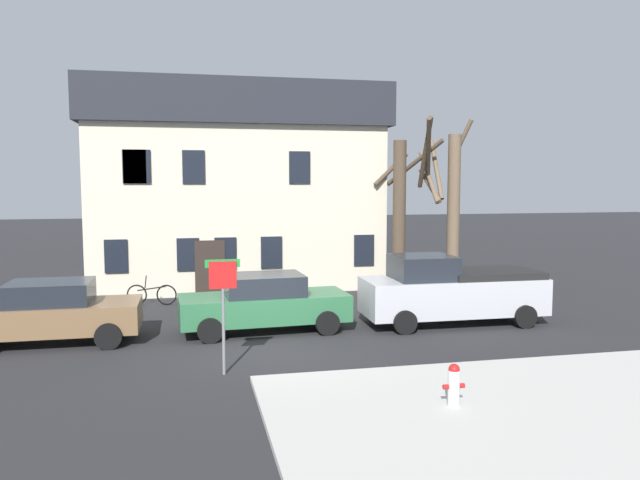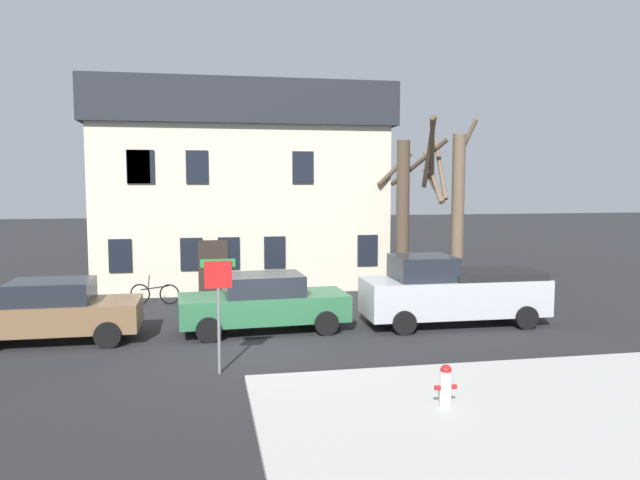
# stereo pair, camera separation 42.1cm
# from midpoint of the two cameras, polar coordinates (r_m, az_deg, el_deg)

# --- Properties ---
(ground_plane) EXTENTS (120.00, 120.00, 0.00)m
(ground_plane) POSITION_cam_midpoint_polar(r_m,az_deg,el_deg) (15.84, -5.51, -10.20)
(ground_plane) COLOR #262628
(sidewalk_slab) EXTENTS (11.32, 6.52, 0.12)m
(sidewalk_slab) POSITION_cam_midpoint_polar(r_m,az_deg,el_deg) (12.42, 22.07, -14.75)
(sidewalk_slab) COLOR #B7B5AD
(sidewalk_slab) RESTS_ON ground_plane
(building_main) EXTENTS (11.79, 8.17, 8.07)m
(building_main) POSITION_cam_midpoint_polar(r_m,az_deg,el_deg) (26.85, -8.42, 5.06)
(building_main) COLOR beige
(building_main) RESTS_ON ground_plane
(tree_bare_near) EXTENTS (2.66, 3.25, 6.65)m
(tree_bare_near) POSITION_cam_midpoint_polar(r_m,az_deg,el_deg) (23.63, 7.17, 3.15)
(tree_bare_near) COLOR #4C3D2D
(tree_bare_near) RESTS_ON ground_plane
(tree_bare_mid) EXTENTS (1.90, 2.21, 6.72)m
(tree_bare_mid) POSITION_cam_midpoint_polar(r_m,az_deg,el_deg) (24.81, 11.58, 3.18)
(tree_bare_mid) COLOR brown
(tree_bare_mid) RESTS_ON ground_plane
(car_brown_sedan) EXTENTS (4.54, 2.08, 1.65)m
(car_brown_sedan) POSITION_cam_midpoint_polar(r_m,az_deg,el_deg) (17.83, -24.37, -6.15)
(car_brown_sedan) COLOR brown
(car_brown_sedan) RESTS_ON ground_plane
(car_green_sedan) EXTENTS (4.85, 2.23, 1.64)m
(car_green_sedan) POSITION_cam_midpoint_polar(r_m,az_deg,el_deg) (17.64, -5.90, -5.82)
(car_green_sedan) COLOR #2D6B42
(car_green_sedan) RESTS_ON ground_plane
(pickup_truck_silver) EXTENTS (5.44, 2.18, 2.09)m
(pickup_truck_silver) POSITION_cam_midpoint_polar(r_m,az_deg,el_deg) (18.81, 11.49, -4.62)
(pickup_truck_silver) COLOR #B7BABF
(pickup_truck_silver) RESTS_ON ground_plane
(fire_hydrant) EXTENTS (0.42, 0.22, 0.79)m
(fire_hydrant) POSITION_cam_midpoint_polar(r_m,az_deg,el_deg) (11.87, 11.31, -12.99)
(fire_hydrant) COLOR silver
(fire_hydrant) RESTS_ON sidewalk_slab
(street_sign_pole) EXTENTS (0.76, 0.07, 2.57)m
(street_sign_pole) POSITION_cam_midpoint_polar(r_m,az_deg,el_deg) (13.68, -9.88, -4.97)
(street_sign_pole) COLOR slate
(street_sign_pole) RESTS_ON ground_plane
(bicycle_leaning) EXTENTS (1.71, 0.46, 1.03)m
(bicycle_leaning) POSITION_cam_midpoint_polar(r_m,az_deg,el_deg) (22.17, -15.90, -4.89)
(bicycle_leaning) COLOR black
(bicycle_leaning) RESTS_ON ground_plane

